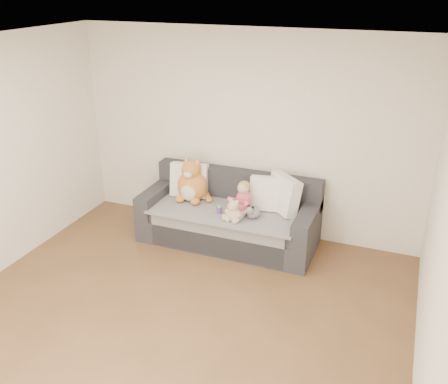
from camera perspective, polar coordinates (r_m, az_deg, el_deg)
name	(u,v)px	position (r m, az deg, el deg)	size (l,w,h in m)	color
room_shell	(172,197)	(4.53, -6.00, -0.54)	(5.00, 5.00, 5.00)	brown
sofa	(229,218)	(6.33, 0.63, -3.02)	(2.20, 0.94, 0.85)	#27282C
cushion_left	(189,180)	(6.51, -3.99, 1.39)	(0.51, 0.29, 0.46)	silver
cushion_right_back	(269,194)	(6.13, 5.15, -0.19)	(0.49, 0.28, 0.44)	silver
cushion_right_front	(284,194)	(6.10, 6.83, -0.23)	(0.51, 0.50, 0.47)	silver
toddler	(242,201)	(6.00, 2.08, -0.99)	(0.29, 0.43, 0.42)	#D74C5B
plush_cat	(192,184)	(6.39, -3.68, 0.95)	(0.48, 0.41, 0.60)	#B96529
teddy_bear	(233,212)	(5.85, 1.09, -2.34)	(0.22, 0.18, 0.29)	tan
plush_cow	(253,212)	(5.94, 3.35, -2.31)	(0.16, 0.24, 0.19)	white
sippy_cup	(219,209)	(6.06, -0.55, -1.94)	(0.10, 0.07, 0.11)	#733693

